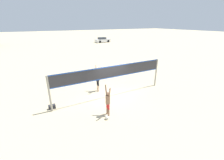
{
  "coord_description": "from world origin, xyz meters",
  "views": [
    {
      "loc": [
        -5.05,
        -9.32,
        5.47
      ],
      "look_at": [
        0.0,
        0.0,
        1.36
      ],
      "focal_mm": 24.0,
      "sensor_mm": 36.0,
      "label": 1
    }
  ],
  "objects_px": {
    "player_spiker": "(108,100)",
    "volleyball": "(107,117)",
    "volleyball_net": "(112,75)",
    "player_blocker": "(98,78)",
    "gear_bag": "(52,107)",
    "parked_car_near": "(103,40)"
  },
  "relations": [
    {
      "from": "player_spiker",
      "to": "volleyball",
      "type": "distance_m",
      "value": 1.02
    },
    {
      "from": "volleyball_net",
      "to": "volleyball",
      "type": "xyz_separation_m",
      "value": [
        -1.72,
        -2.52,
        -1.68
      ]
    },
    {
      "from": "player_blocker",
      "to": "volleyball",
      "type": "height_order",
      "value": "player_blocker"
    },
    {
      "from": "volleyball_net",
      "to": "gear_bag",
      "type": "bearing_deg",
      "value": 176.18
    },
    {
      "from": "volleyball_net",
      "to": "player_spiker",
      "type": "bearing_deg",
      "value": -124.14
    },
    {
      "from": "volleyball",
      "to": "parked_car_near",
      "type": "relative_size",
      "value": 0.05
    },
    {
      "from": "player_blocker",
      "to": "gear_bag",
      "type": "distance_m",
      "value": 4.15
    },
    {
      "from": "parked_car_near",
      "to": "volleyball_net",
      "type": "bearing_deg",
      "value": -119.32
    },
    {
      "from": "volleyball_net",
      "to": "player_blocker",
      "type": "relative_size",
      "value": 4.15
    },
    {
      "from": "gear_bag",
      "to": "parked_car_near",
      "type": "bearing_deg",
      "value": 59.36
    },
    {
      "from": "gear_bag",
      "to": "parked_car_near",
      "type": "xyz_separation_m",
      "value": [
        18.07,
        30.51,
        0.5
      ]
    },
    {
      "from": "parked_car_near",
      "to": "player_blocker",
      "type": "bearing_deg",
      "value": -121.26
    },
    {
      "from": "parked_car_near",
      "to": "volleyball",
      "type": "bearing_deg",
      "value": -120.18
    },
    {
      "from": "volleyball_net",
      "to": "player_spiker",
      "type": "height_order",
      "value": "volleyball_net"
    },
    {
      "from": "volleyball_net",
      "to": "player_blocker",
      "type": "bearing_deg",
      "value": 112.25
    },
    {
      "from": "volleyball",
      "to": "parked_car_near",
      "type": "bearing_deg",
      "value": 65.28
    },
    {
      "from": "volleyball",
      "to": "player_spiker",
      "type": "bearing_deg",
      "value": 55.16
    },
    {
      "from": "player_blocker",
      "to": "parked_car_near",
      "type": "distance_m",
      "value": 32.64
    },
    {
      "from": "volleyball_net",
      "to": "player_blocker",
      "type": "distance_m",
      "value": 1.66
    },
    {
      "from": "volleyball",
      "to": "gear_bag",
      "type": "height_order",
      "value": "gear_bag"
    },
    {
      "from": "gear_bag",
      "to": "player_blocker",
      "type": "bearing_deg",
      "value": 16.22
    },
    {
      "from": "player_blocker",
      "to": "volleyball",
      "type": "bearing_deg",
      "value": -16.06
    }
  ]
}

